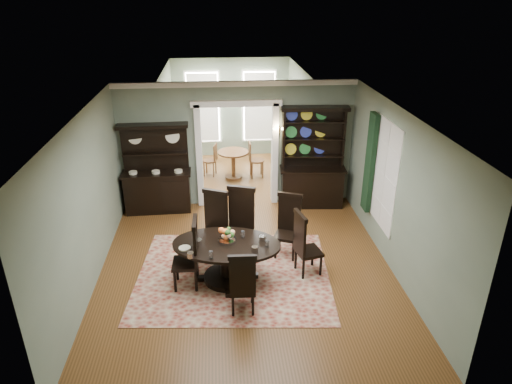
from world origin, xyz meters
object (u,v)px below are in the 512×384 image
at_px(sideboard, 157,181).
at_px(parlor_table, 233,161).
at_px(dining_table, 227,255).
at_px(welsh_dresser, 312,171).

xyz_separation_m(sideboard, parlor_table, (1.86, 1.79, -0.22)).
xyz_separation_m(dining_table, parlor_table, (0.33, 4.80, -0.02)).
height_order(dining_table, parlor_table, parlor_table).
bearing_deg(sideboard, welsh_dresser, -1.69).
xyz_separation_m(welsh_dresser, parlor_table, (-1.82, 1.81, -0.37)).
xyz_separation_m(dining_table, welsh_dresser, (2.15, 2.99, 0.35)).
bearing_deg(welsh_dresser, parlor_table, 139.59).
height_order(welsh_dresser, parlor_table, welsh_dresser).
relative_size(dining_table, sideboard, 1.01).
bearing_deg(parlor_table, welsh_dresser, -44.85).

